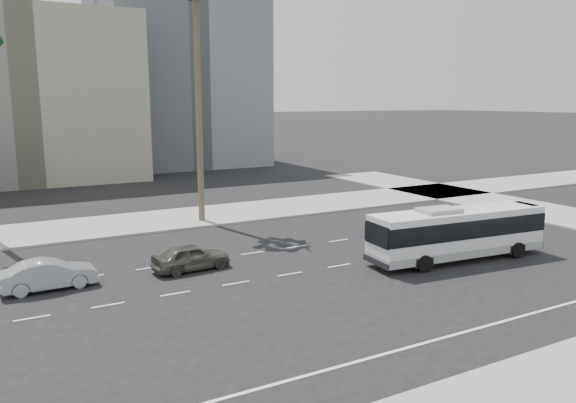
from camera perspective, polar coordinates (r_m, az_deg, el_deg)
ground at (r=30.02m, az=5.26°, el=-6.58°), size 700.00×700.00×0.00m
sidewalk_north at (r=43.30m, az=-6.33°, el=-1.23°), size 120.00×7.00×0.15m
midrise_beige_west at (r=68.82m, az=-25.83°, el=9.58°), size 24.00×18.00×18.00m
midrise_gray_center at (r=79.59m, az=-11.51°, el=13.24°), size 20.00×20.00×26.00m
civic_tower at (r=275.71m, az=-26.89°, el=15.55°), size 42.00×42.00×129.00m
highrise_right at (r=262.30m, az=-15.94°, el=15.73°), size 26.00×26.00×70.00m
highrise_far at (r=297.27m, az=-12.42°, el=14.23°), size 22.00×22.00×60.00m
city_bus at (r=32.03m, az=16.97°, el=-2.98°), size 10.65×3.24×3.01m
car_a at (r=29.46m, az=-9.90°, el=-5.62°), size 1.91×4.16×1.38m
car_b at (r=28.45m, az=-23.27°, el=-6.88°), size 1.59×4.30×1.41m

